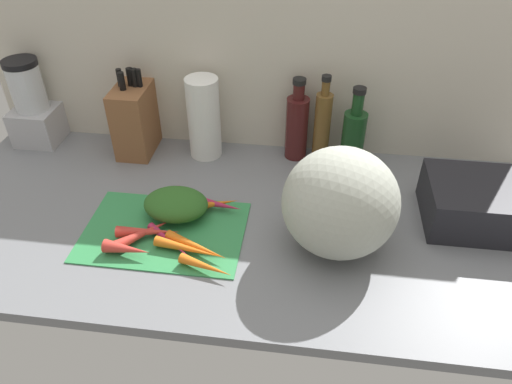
% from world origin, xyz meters
% --- Properties ---
extents(ground_plane, '(1.70, 0.80, 0.03)m').
position_xyz_m(ground_plane, '(0.00, 0.00, -0.01)').
color(ground_plane, slate).
extents(wall_back, '(1.70, 0.03, 0.60)m').
position_xyz_m(wall_back, '(0.00, 0.39, 0.30)').
color(wall_back, beige).
rests_on(wall_back, ground_plane).
extents(cutting_board, '(0.42, 0.29, 0.01)m').
position_xyz_m(cutting_board, '(-0.17, -0.09, 0.00)').
color(cutting_board, '#338C4C').
rests_on(cutting_board, ground_plane).
extents(carrot_0, '(0.17, 0.09, 0.03)m').
position_xyz_m(carrot_0, '(-0.07, -0.16, 0.02)').
color(carrot_0, orange).
rests_on(carrot_0, cutting_board).
extents(carrot_1, '(0.17, 0.05, 0.03)m').
position_xyz_m(carrot_1, '(-0.21, -0.12, 0.02)').
color(carrot_1, red).
rests_on(carrot_1, cutting_board).
extents(carrot_2, '(0.14, 0.12, 0.02)m').
position_xyz_m(carrot_2, '(-0.14, -0.14, 0.02)').
color(carrot_2, '#B2264C').
rests_on(carrot_2, cutting_board).
extents(carrot_3, '(0.18, 0.06, 0.03)m').
position_xyz_m(carrot_3, '(-0.09, -0.17, 0.02)').
color(carrot_3, orange).
rests_on(carrot_3, cutting_board).
extents(carrot_4, '(0.16, 0.06, 0.03)m').
position_xyz_m(carrot_4, '(-0.06, 0.01, 0.02)').
color(carrot_4, '#B2264C').
rests_on(carrot_4, cutting_board).
extents(carrot_5, '(0.12, 0.04, 0.03)m').
position_xyz_m(carrot_5, '(-0.24, -0.19, 0.03)').
color(carrot_5, red).
rests_on(carrot_5, cutting_board).
extents(carrot_6, '(0.14, 0.07, 0.03)m').
position_xyz_m(carrot_6, '(-0.03, -0.22, 0.02)').
color(carrot_6, orange).
rests_on(carrot_6, cutting_board).
extents(carrot_7, '(0.18, 0.10, 0.04)m').
position_xyz_m(carrot_7, '(-0.08, -0.00, 0.03)').
color(carrot_7, orange).
rests_on(carrot_7, cutting_board).
extents(carrot_8, '(0.09, 0.10, 0.03)m').
position_xyz_m(carrot_8, '(-0.14, 0.02, 0.02)').
color(carrot_8, '#B2264C').
rests_on(carrot_8, cutting_board).
extents(carrot_9, '(0.13, 0.14, 0.03)m').
position_xyz_m(carrot_9, '(-0.21, -0.13, 0.02)').
color(carrot_9, red).
rests_on(carrot_9, cutting_board).
extents(carrot_greens_pile, '(0.17, 0.13, 0.07)m').
position_xyz_m(carrot_greens_pile, '(-0.16, -0.03, 0.04)').
color(carrot_greens_pile, '#2D6023').
rests_on(carrot_greens_pile, cutting_board).
extents(winter_squash, '(0.28, 0.27, 0.28)m').
position_xyz_m(winter_squash, '(0.27, -0.09, 0.14)').
color(winter_squash, '#B2B7A8').
rests_on(winter_squash, ground_plane).
extents(knife_block, '(0.10, 0.17, 0.28)m').
position_xyz_m(knife_block, '(-0.37, 0.29, 0.11)').
color(knife_block, brown).
rests_on(knife_block, ground_plane).
extents(blender_appliance, '(0.14, 0.14, 0.28)m').
position_xyz_m(blender_appliance, '(-0.72, 0.31, 0.12)').
color(blender_appliance, '#B2B2B7').
rests_on(blender_appliance, ground_plane).
extents(paper_towel_roll, '(0.10, 0.10, 0.26)m').
position_xyz_m(paper_towel_roll, '(-0.14, 0.30, 0.13)').
color(paper_towel_roll, white).
rests_on(paper_towel_roll, ground_plane).
extents(bottle_0, '(0.07, 0.07, 0.27)m').
position_xyz_m(bottle_0, '(0.14, 0.32, 0.11)').
color(bottle_0, '#471919').
rests_on(bottle_0, ground_plane).
extents(bottle_1, '(0.05, 0.05, 0.29)m').
position_xyz_m(bottle_1, '(0.22, 0.31, 0.12)').
color(bottle_1, brown).
rests_on(bottle_1, ground_plane).
extents(bottle_2, '(0.07, 0.07, 0.26)m').
position_xyz_m(bottle_2, '(0.32, 0.29, 0.10)').
color(bottle_2, '#19421E').
rests_on(bottle_2, ground_plane).
extents(dish_rack, '(0.28, 0.23, 0.12)m').
position_xyz_m(dish_rack, '(0.65, 0.06, 0.06)').
color(dish_rack, black).
rests_on(dish_rack, ground_plane).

